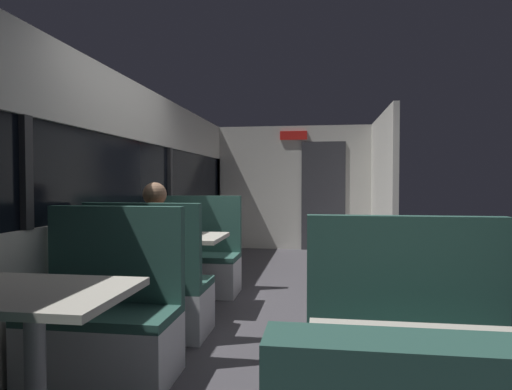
{
  "coord_description": "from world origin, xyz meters",
  "views": [
    {
      "loc": [
        0.48,
        -4.04,
        1.27
      ],
      "look_at": [
        -0.51,
        2.81,
        1.05
      ],
      "focal_mm": 30.88,
      "sensor_mm": 36.0,
      "label": 1
    }
  ],
  "objects": [
    {
      "name": "carriage_aisle_panel_right",
      "position": [
        1.45,
        3.0,
        1.15
      ],
      "size": [
        0.08,
        2.4,
        2.3
      ],
      "primitive_type": "cube",
      "color": "beige",
      "rests_on": "ground_plane"
    },
    {
      "name": "ground_plane",
      "position": [
        0.0,
        0.0,
        -0.01
      ],
      "size": [
        3.3,
        9.2,
        0.02
      ],
      "primitive_type": "cube",
      "color": "#423F44"
    },
    {
      "name": "bench_near_window_facing_entry",
      "position": [
        -0.89,
        -1.39,
        0.33
      ],
      "size": [
        0.95,
        0.5,
        1.1
      ],
      "color": "silver",
      "rests_on": "ground_plane"
    },
    {
      "name": "carriage_end_bulkhead",
      "position": [
        0.06,
        4.19,
        1.14
      ],
      "size": [
        2.9,
        0.11,
        2.3
      ],
      "color": "beige",
      "rests_on": "ground_plane"
    },
    {
      "name": "bench_mid_window_facing_entry",
      "position": [
        -0.89,
        0.79,
        0.33
      ],
      "size": [
        0.95,
        0.5,
        1.1
      ],
      "color": "silver",
      "rests_on": "ground_plane"
    },
    {
      "name": "bench_front_aisle_facing_entry",
      "position": [
        0.89,
        -1.99,
        0.33
      ],
      "size": [
        0.95,
        0.5,
        1.1
      ],
      "color": "silver",
      "rests_on": "ground_plane"
    },
    {
      "name": "dining_table_mid_window",
      "position": [
        -0.89,
        0.09,
        0.64
      ],
      "size": [
        0.9,
        0.7,
        0.74
      ],
      "color": "#9E9EA3",
      "rests_on": "ground_plane"
    },
    {
      "name": "seated_passenger",
      "position": [
        -0.89,
        -0.53,
        0.54
      ],
      "size": [
        0.47,
        0.55,
        1.26
      ],
      "color": "#26262D",
      "rests_on": "ground_plane"
    },
    {
      "name": "dining_table_near_window",
      "position": [
        -0.89,
        -2.09,
        0.64
      ],
      "size": [
        0.9,
        0.7,
        0.74
      ],
      "color": "#9E9EA3",
      "rests_on": "ground_plane"
    },
    {
      "name": "bench_mid_window_facing_end",
      "position": [
        -0.89,
        -0.61,
        0.33
      ],
      "size": [
        0.95,
        0.5,
        1.1
      ],
      "color": "silver",
      "rests_on": "ground_plane"
    },
    {
      "name": "carriage_window_panel_left",
      "position": [
        -1.45,
        0.0,
        1.11
      ],
      "size": [
        0.09,
        8.48,
        2.3
      ],
      "color": "beige",
      "rests_on": "ground_plane"
    }
  ]
}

